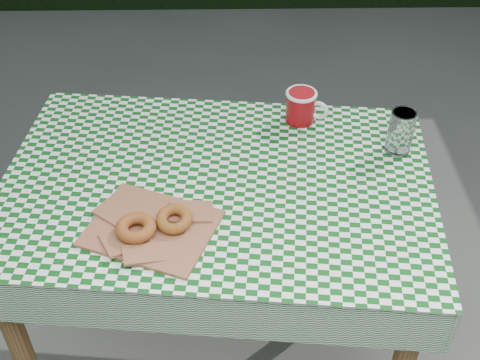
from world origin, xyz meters
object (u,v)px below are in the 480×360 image
(paper_bag, at_px, (152,227))
(drinking_glass, at_px, (401,132))
(coffee_mug, at_px, (301,106))
(table, at_px, (219,273))

(paper_bag, xyz_separation_m, drinking_glass, (0.68, 0.31, 0.06))
(paper_bag, height_order, coffee_mug, coffee_mug)
(table, relative_size, coffee_mug, 6.49)
(table, xyz_separation_m, drinking_glass, (0.52, 0.13, 0.45))
(paper_bag, xyz_separation_m, coffee_mug, (0.41, 0.47, 0.04))
(table, distance_m, coffee_mug, 0.58)
(table, bearing_deg, coffee_mug, 54.21)
(coffee_mug, height_order, drinking_glass, drinking_glass)
(coffee_mug, xyz_separation_m, drinking_glass, (0.27, -0.16, 0.02))
(paper_bag, relative_size, drinking_glass, 2.30)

